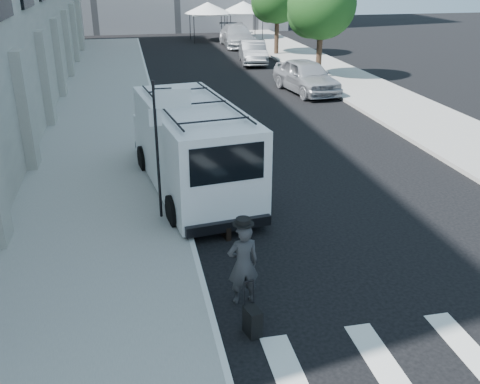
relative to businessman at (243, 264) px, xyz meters
name	(u,v)px	position (x,y,z in m)	size (l,w,h in m)	color
ground	(295,275)	(1.29, 0.72, -0.85)	(120.00, 120.00, 0.00)	black
sidewalk_left	(106,105)	(-2.96, 16.72, -0.77)	(4.50, 48.00, 0.15)	gray
sidewalk_right	(340,77)	(10.29, 20.72, -0.77)	(4.00, 56.00, 0.15)	gray
sign_pole	(165,121)	(-1.07, 3.92, 1.80)	(1.03, 0.07, 3.50)	black
tree_near	(319,7)	(8.79, 20.87, 3.13)	(3.80, 3.83, 6.03)	black
tent_left	(208,8)	(5.29, 38.72, 1.86)	(4.00, 4.00, 3.20)	black
tent_right	(243,7)	(8.49, 39.22, 1.86)	(4.00, 4.00, 3.20)	black
businessman	(243,264)	(0.00, 0.00, 0.00)	(0.62, 0.41, 1.70)	#313133
briefcase	(226,231)	(0.15, 2.72, -0.68)	(0.12, 0.44, 0.34)	black
suitcase	(252,321)	(-0.05, -1.02, -0.57)	(0.31, 0.41, 1.03)	black
cargo_van	(191,146)	(-0.24, 5.92, 0.47)	(3.13, 7.09, 2.56)	white
parked_car_a	(306,76)	(7.12, 17.61, -0.01)	(1.99, 4.95, 1.69)	#9B9CA2
parked_car_b	(253,52)	(6.45, 26.73, -0.10)	(1.58, 4.54, 1.49)	#56595D
parked_car_c	(237,36)	(7.04, 34.89, -0.01)	(2.36, 5.80, 1.68)	#A7AAAF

